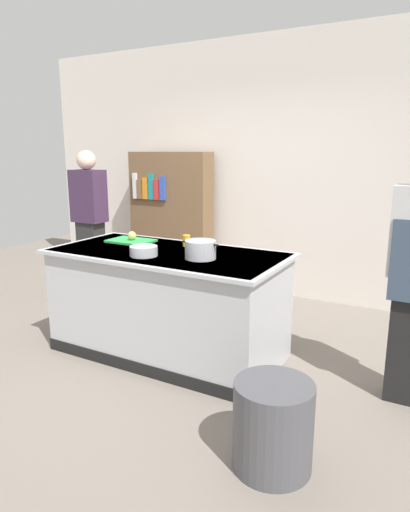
# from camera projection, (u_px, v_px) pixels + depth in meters

# --- Properties ---
(ground_plane) EXTENTS (10.00, 10.00, 0.00)m
(ground_plane) POSITION_uv_depth(u_px,v_px,m) (169.00, 352.00, 3.97)
(ground_plane) COLOR slate
(back_wall) EXTENTS (6.40, 0.12, 3.00)m
(back_wall) POSITION_uv_depth(u_px,v_px,m) (264.00, 169.00, 5.41)
(back_wall) COLOR silver
(back_wall) RESTS_ON ground_plane
(counter_island) EXTENTS (1.98, 0.98, 0.90)m
(counter_island) POSITION_uv_depth(u_px,v_px,m) (168.00, 301.00, 3.86)
(counter_island) COLOR #B7BABF
(counter_island) RESTS_ON ground_plane
(cutting_board) EXTENTS (0.40, 0.28, 0.02)m
(cutting_board) POSITION_uv_depth(u_px,v_px,m) (131.00, 241.00, 4.16)
(cutting_board) COLOR green
(cutting_board) RESTS_ON counter_island
(onion) EXTENTS (0.08, 0.08, 0.08)m
(onion) POSITION_uv_depth(u_px,v_px,m) (132.00, 236.00, 4.14)
(onion) COLOR tan
(onion) RESTS_ON cutting_board
(stock_pot) EXTENTS (0.31, 0.24, 0.14)m
(stock_pot) POSITION_uv_depth(u_px,v_px,m) (200.00, 250.00, 3.50)
(stock_pot) COLOR #B7BABF
(stock_pot) RESTS_ON counter_island
(mixing_bowl) EXTENTS (0.22, 0.22, 0.08)m
(mixing_bowl) POSITION_uv_depth(u_px,v_px,m) (144.00, 251.00, 3.60)
(mixing_bowl) COLOR #B7BABF
(mixing_bowl) RESTS_ON counter_island
(juice_cup) EXTENTS (0.07, 0.07, 0.10)m
(juice_cup) POSITION_uv_depth(u_px,v_px,m) (186.00, 241.00, 3.96)
(juice_cup) COLOR yellow
(juice_cup) RESTS_ON counter_island
(trash_bin) EXTENTS (0.44, 0.44, 0.50)m
(trash_bin) POSITION_uv_depth(u_px,v_px,m) (273.00, 426.00, 2.48)
(trash_bin) COLOR #4C4C51
(trash_bin) RESTS_ON ground_plane
(person_guest) EXTENTS (0.38, 0.24, 1.72)m
(person_guest) POSITION_uv_depth(u_px,v_px,m) (90.00, 221.00, 5.34)
(person_guest) COLOR #2A2A2A
(person_guest) RESTS_ON ground_plane
(bookshelf) EXTENTS (1.10, 0.31, 1.70)m
(bookshelf) POSITION_uv_depth(u_px,v_px,m) (171.00, 219.00, 5.85)
(bookshelf) COLOR brown
(bookshelf) RESTS_ON ground_plane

